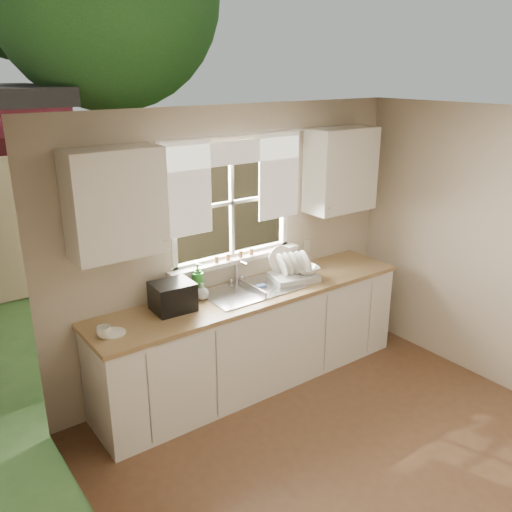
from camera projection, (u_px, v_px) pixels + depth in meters
ground at (394, 485)px, 3.82m from camera, size 4.00×4.00×0.00m
room_walls at (419, 331)px, 3.37m from camera, size 3.62×4.02×2.50m
ceiling at (432, 122)px, 3.00m from camera, size 3.60×4.00×0.02m
window at (233, 221)px, 4.86m from camera, size 1.38×0.16×1.06m
curtains at (236, 172)px, 4.67m from camera, size 1.50×0.03×0.81m
base_cabinets at (254, 339)px, 4.96m from camera, size 3.00×0.62×0.87m
countertop at (254, 293)px, 4.81m from camera, size 3.04×0.65×0.04m
upper_cabinet_left at (115, 203)px, 3.96m from camera, size 0.70×0.33×0.80m
upper_cabinet_right at (341, 170)px, 5.25m from camera, size 0.70×0.33×0.80m
wall_outlet at (307, 246)px, 5.47m from camera, size 0.08×0.01×0.12m
sill_jars at (234, 255)px, 4.89m from camera, size 0.42×0.04×0.06m
backyard at (53, 27)px, 9.42m from camera, size 20.00×10.00×6.13m
sink at (252, 298)px, 4.85m from camera, size 0.88×0.52×0.40m
dish_rack at (293, 272)px, 5.04m from camera, size 0.48×0.41×0.30m
bowl at (306, 270)px, 5.07m from camera, size 0.29×0.29×0.06m
soap_bottle_a at (198, 280)px, 4.64m from camera, size 0.14×0.14×0.31m
soap_bottle_b at (169, 295)px, 4.46m from camera, size 0.10×0.11×0.21m
soap_bottle_c at (202, 291)px, 4.62m from camera, size 0.15×0.15×0.15m
saucer at (113, 333)px, 4.04m from camera, size 0.18×0.18×0.01m
cup at (104, 332)px, 3.96m from camera, size 0.12×0.12×0.09m
black_appliance at (173, 296)px, 4.40m from camera, size 0.34×0.30×0.24m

